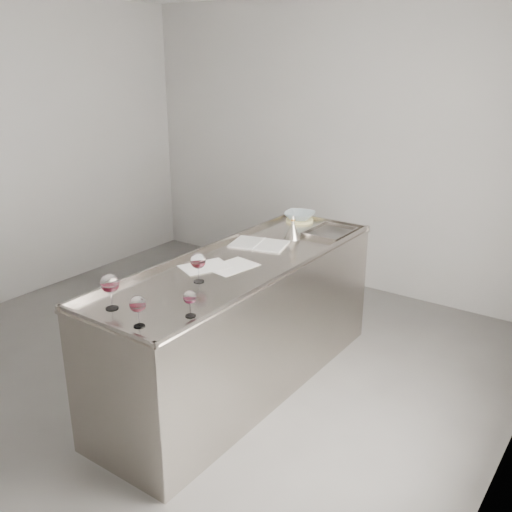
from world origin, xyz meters
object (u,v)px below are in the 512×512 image
Objects in this scene: wine_glass_right at (138,305)px; ceramic_bowl at (300,216)px; wine_funnel at (293,231)px; wine_glass_middle at (198,261)px; wine_glass_small at (190,298)px; wine_glass_left at (110,284)px; counter at (242,325)px; notebook at (259,244)px.

ceramic_bowl is (-0.34, 2.15, -0.07)m from wine_glass_right.
wine_glass_right is 0.90× the size of wine_funnel.
wine_glass_middle is 1.29× the size of wine_glass_small.
wine_glass_left is 1.20× the size of wine_glass_right.
ceramic_bowl is (-0.47, 1.91, -0.05)m from wine_glass_small.
wine_glass_right reaches higher than counter.
wine_glass_right is at bearing -95.11° from notebook.
counter is 12.77× the size of wine_glass_middle.
wine_funnel is (0.12, 0.27, 0.05)m from notebook.
ceramic_bowl is at bearing 98.94° from wine_glass_right.
wine_glass_small is 0.59× the size of ceramic_bowl.
wine_glass_small is at bearing 61.13° from wine_glass_right.
ceramic_bowl is (-0.20, 1.08, 0.52)m from counter.
wine_glass_left is at bearing -156.84° from wine_glass_small.
wine_glass_right reaches higher than notebook.
counter is 1.21m from ceramic_bowl.
wine_glass_middle reaches higher than counter.
wine_funnel is (-0.27, 1.48, -0.05)m from wine_glass_small.
notebook is at bearing 100.22° from wine_glass_right.
wine_glass_small reaches higher than notebook.
wine_glass_right is 0.38× the size of notebook.
wine_glass_left is at bearing -88.49° from ceramic_bowl.
ceramic_bowl is at bearing 91.51° from wine_glass_left.
wine_glass_middle and wine_funnel have the same top height.
counter is 5.33× the size of notebook.
counter is at bearing -79.54° from ceramic_bowl.
wine_glass_middle reaches higher than wine_glass_right.
notebook is (0.02, 1.39, -0.14)m from wine_glass_left.
wine_funnel is at bearing 100.45° from wine_glass_small.
wine_glass_right is (0.14, -1.08, 0.59)m from counter.
wine_glass_small is at bearing -87.12° from notebook.
wine_glass_right is (0.15, -0.64, -0.01)m from wine_glass_middle.
ceramic_bowl is at bearing 97.16° from wine_glass_middle.
wine_glass_small reaches higher than counter.
counter is 9.75× the size of ceramic_bowl.
wine_funnel is at bearing 49.83° from notebook.
wine_glass_small is at bearing -79.55° from wine_funnel.
wine_glass_small is at bearing -71.68° from counter.
wine_glass_right is at bearing -82.61° from counter.
notebook is (-0.26, 1.45, -0.12)m from wine_glass_right.
notebook is 2.39× the size of wine_funnel.
ceramic_bowl is at bearing 114.99° from wine_funnel.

